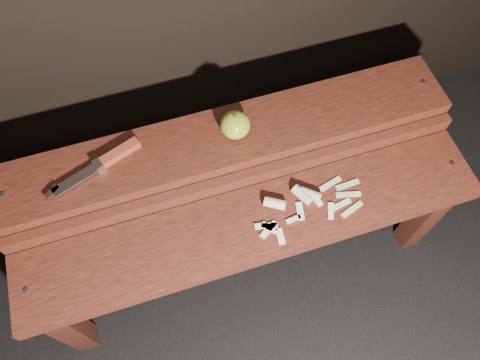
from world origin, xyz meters
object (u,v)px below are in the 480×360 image
object	(u,v)px
bench_rear_tier	(228,153)
apple	(235,125)
knife	(109,159)
bench_front_tier	(254,236)

from	to	relation	value
bench_rear_tier	apple	size ratio (longest dim) A/B	14.89
knife	apple	bearing A→B (deg)	-2.34
bench_front_tier	knife	world-z (taller)	knife
bench_front_tier	knife	xyz separation A→B (m)	(-0.30, 0.24, 0.16)
apple	bench_front_tier	bearing A→B (deg)	-95.56
bench_front_tier	bench_rear_tier	distance (m)	0.23
bench_front_tier	apple	size ratio (longest dim) A/B	14.89
bench_front_tier	knife	distance (m)	0.42
bench_front_tier	apple	bearing A→B (deg)	84.44
bench_front_tier	knife	bearing A→B (deg)	140.92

